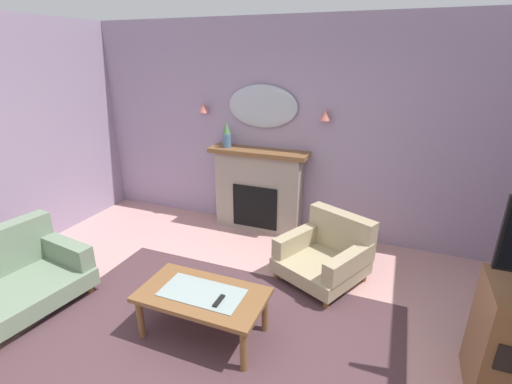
# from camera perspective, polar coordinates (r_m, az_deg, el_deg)

# --- Properties ---
(floor) EXTENTS (6.91, 6.36, 0.10)m
(floor) POSITION_cam_1_polar(r_m,az_deg,el_deg) (3.34, -9.66, -25.73)
(floor) COLOR #C6938E
(floor) RESTS_ON ground
(wall_back) EXTENTS (6.91, 0.10, 2.80)m
(wall_back) POSITION_cam_1_polar(r_m,az_deg,el_deg) (4.91, 5.98, 9.47)
(wall_back) COLOR #9E8CA8
(wall_back) RESTS_ON ground
(patterned_rug) EXTENTS (3.20, 2.40, 0.01)m
(patterned_rug) POSITION_cam_1_polar(r_m,az_deg,el_deg) (3.42, -7.86, -22.92)
(patterned_rug) COLOR #4C3338
(patterned_rug) RESTS_ON ground
(fireplace) EXTENTS (1.36, 0.36, 1.16)m
(fireplace) POSITION_cam_1_polar(r_m,az_deg,el_deg) (5.07, 0.36, 0.15)
(fireplace) COLOR gray
(fireplace) RESTS_ON ground
(mantel_vase_left) EXTENTS (0.11, 0.11, 0.35)m
(mantel_vase_left) POSITION_cam_1_polar(r_m,az_deg,el_deg) (5.01, -4.60, 8.80)
(mantel_vase_left) COLOR #4C7093
(mantel_vase_left) RESTS_ON fireplace
(wall_mirror) EXTENTS (0.96, 0.06, 0.56)m
(wall_mirror) POSITION_cam_1_polar(r_m,az_deg,el_deg) (4.92, 1.01, 13.22)
(wall_mirror) COLOR #B2BCC6
(wall_sconce_left) EXTENTS (0.14, 0.14, 0.14)m
(wall_sconce_left) POSITION_cam_1_polar(r_m,az_deg,el_deg) (5.24, -8.15, 12.95)
(wall_sconce_left) COLOR #D17066
(wall_sconce_right) EXTENTS (0.14, 0.14, 0.14)m
(wall_sconce_right) POSITION_cam_1_polar(r_m,az_deg,el_deg) (4.65, 10.84, 11.79)
(wall_sconce_right) COLOR #D17066
(coffee_table) EXTENTS (1.10, 0.60, 0.45)m
(coffee_table) POSITION_cam_1_polar(r_m,az_deg,el_deg) (3.31, -8.37, -16.11)
(coffee_table) COLOR brown
(coffee_table) RESTS_ON ground
(tv_remote) EXTENTS (0.04, 0.16, 0.02)m
(tv_remote) POSITION_cam_1_polar(r_m,az_deg,el_deg) (3.15, -5.83, -16.60)
(tv_remote) COLOR black
(tv_remote) RESTS_ON coffee_table
(armchair_in_corner) EXTENTS (1.08, 1.08, 0.71)m
(armchair_in_corner) POSITION_cam_1_polar(r_m,az_deg,el_deg) (4.15, 11.01, -9.29)
(armchair_in_corner) COLOR tan
(armchair_in_corner) RESTS_ON ground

